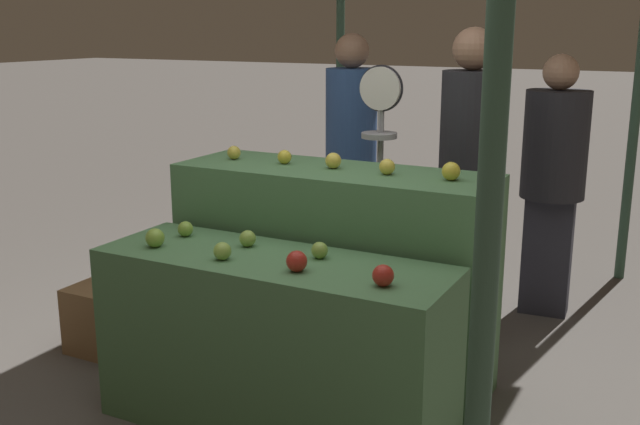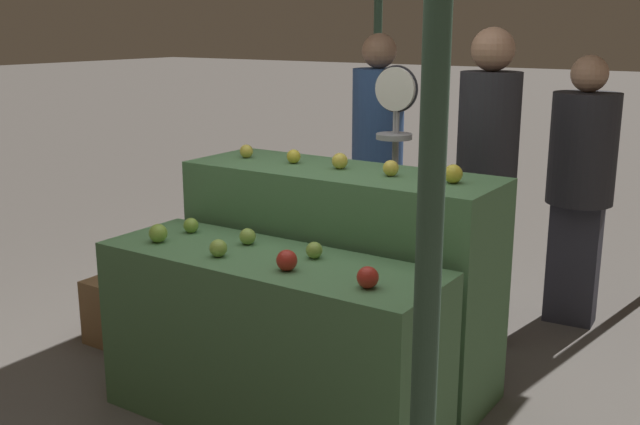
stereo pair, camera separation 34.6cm
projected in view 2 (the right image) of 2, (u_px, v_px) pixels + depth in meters
ground_plane at (271, 425)px, 3.50m from camera, size 60.00×60.00×0.00m
display_counter_front at (269, 343)px, 3.40m from camera, size 1.62×0.55×0.83m
display_counter_back at (339, 277)px, 3.85m from camera, size 1.62×0.55×1.12m
apple_front_0 at (158, 233)px, 3.51m from camera, size 0.09×0.09×0.09m
apple_front_1 at (218, 248)px, 3.29m from camera, size 0.08×0.08×0.08m
apple_front_2 at (287, 260)px, 3.11m from camera, size 0.09×0.09×0.09m
apple_front_3 at (368, 277)px, 2.90m from camera, size 0.09×0.09×0.09m
apple_front_4 at (191, 225)px, 3.68m from camera, size 0.07×0.07×0.07m
apple_front_5 at (248, 236)px, 3.48m from camera, size 0.08×0.08×0.08m
apple_front_6 at (314, 250)px, 3.27m from camera, size 0.07×0.07×0.07m
apple_back_0 at (246, 151)px, 4.03m from camera, size 0.07×0.07×0.07m
apple_back_1 at (294, 156)px, 3.87m from camera, size 0.07×0.07×0.07m
apple_back_2 at (340, 161)px, 3.72m from camera, size 0.08×0.08×0.08m
apple_back_3 at (391, 168)px, 3.54m from camera, size 0.08×0.08×0.08m
apple_back_4 at (453, 174)px, 3.38m from camera, size 0.09×0.09×0.09m
produce_scale at (395, 148)px, 4.15m from camera, size 0.26×0.20×1.61m
person_vendor_at_scale at (487, 164)px, 4.19m from camera, size 0.34×0.34×1.81m
person_customer_left at (581, 175)px, 4.51m from camera, size 0.42×0.42×1.65m
person_customer_right at (378, 144)px, 5.13m from camera, size 0.43×0.43×1.77m
wooden_crate_side at (128, 310)px, 4.41m from camera, size 0.38×0.38×0.38m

